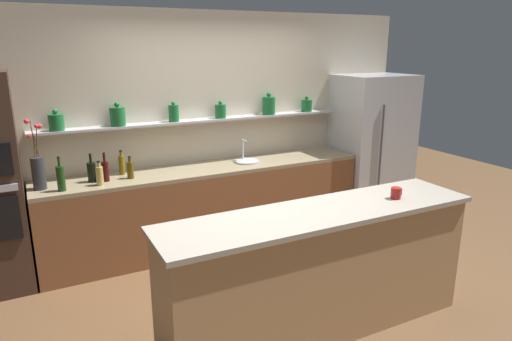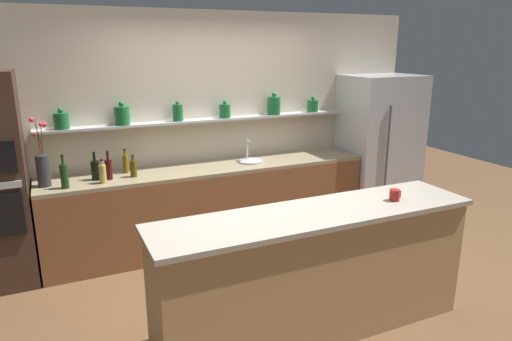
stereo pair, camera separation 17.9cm
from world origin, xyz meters
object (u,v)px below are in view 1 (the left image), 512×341
object	(u,v)px
flower_vase	(38,170)
bottle_oil_0	(130,170)
bottle_wine_1	(105,171)
bottle_wine_5	(92,172)
coffee_mug	(396,193)
sink_fixture	(246,160)
refrigerator	(371,146)
bottle_spirit_2	(100,175)
bottle_wine_3	(61,178)
bottle_oil_4	(122,165)

from	to	relation	value
flower_vase	bottle_oil_0	world-z (taller)	flower_vase
bottle_wine_1	bottle_wine_5	distance (m)	0.13
bottle_oil_0	coffee_mug	size ratio (longest dim) A/B	2.25
sink_fixture	bottle_oil_0	xyz separation A→B (m)	(-1.34, -0.06, 0.07)
refrigerator	sink_fixture	distance (m)	1.81
sink_fixture	bottle_spirit_2	xyz separation A→B (m)	(-1.65, -0.16, 0.07)
bottle_spirit_2	bottle_wine_5	world-z (taller)	bottle_wine_5
bottle_wine_1	bottle_wine_5	bearing A→B (deg)	161.24
refrigerator	bottle_wine_3	size ratio (longest dim) A/B	5.69
coffee_mug	refrigerator	bearing A→B (deg)	53.59
bottle_wine_3	coffee_mug	distance (m)	2.98
bottle_wine_1	bottle_oil_4	bearing A→B (deg)	42.57
flower_vase	bottle_wine_5	xyz separation A→B (m)	(0.47, 0.03, -0.08)
bottle_wine_1	bottle_oil_0	bearing A→B (deg)	-1.85
bottle_wine_5	flower_vase	bearing A→B (deg)	-176.84
refrigerator	bottle_oil_0	bearing A→B (deg)	-179.76
flower_vase	bottle_spirit_2	distance (m)	0.54
sink_fixture	bottle_wine_1	distance (m)	1.58
refrigerator	bottle_oil_4	distance (m)	3.20
bottle_oil_0	bottle_oil_4	distance (m)	0.19
sink_fixture	bottle_spirit_2	world-z (taller)	sink_fixture
bottle_oil_4	bottle_wine_5	xyz separation A→B (m)	(-0.32, -0.14, -0.00)
refrigerator	bottle_wine_3	bearing A→B (deg)	-177.93
bottle_oil_4	coffee_mug	bearing A→B (deg)	-49.89
flower_vase	bottle_spirit_2	size ratio (longest dim) A/B	2.78
bottle_wine_3	coffee_mug	xyz separation A→B (m)	(2.38, -1.79, 0.02)
refrigerator	coffee_mug	world-z (taller)	refrigerator
bottle_wine_1	bottle_oil_4	world-z (taller)	bottle_wine_1
bottle_wine_3	bottle_oil_4	xyz separation A→B (m)	(0.61, 0.31, -0.02)
flower_vase	bottle_wine_1	bearing A→B (deg)	-1.53
coffee_mug	bottle_spirit_2	bearing A→B (deg)	138.29
flower_vase	bottle_wine_3	bearing A→B (deg)	-40.05
bottle_oil_4	flower_vase	bearing A→B (deg)	-168.33
sink_fixture	bottle_wine_3	size ratio (longest dim) A/B	0.87
refrigerator	bottle_wine_1	bearing A→B (deg)	-179.91
flower_vase	coffee_mug	size ratio (longest dim) A/B	6.54
flower_vase	bottle_wine_5	world-z (taller)	flower_vase
bottle_spirit_2	refrigerator	bearing A→B (deg)	1.89
bottle_oil_0	bottle_wine_5	bearing A→B (deg)	172.24
refrigerator	bottle_oil_0	world-z (taller)	refrigerator
coffee_mug	bottle_oil_4	bearing A→B (deg)	130.11
flower_vase	sink_fixture	size ratio (longest dim) A/B	2.36
refrigerator	sink_fixture	xyz separation A→B (m)	(-1.81, 0.05, 0.01)
bottle_oil_0	bottle_wine_3	distance (m)	0.67
refrigerator	bottle_wine_5	bearing A→B (deg)	179.41
sink_fixture	bottle_oil_4	distance (m)	1.39
refrigerator	bottle_wine_1	distance (m)	3.39
bottle_oil_0	sink_fixture	bearing A→B (deg)	2.66
sink_fixture	bottle_wine_3	bearing A→B (deg)	-174.66
flower_vase	bottle_wine_1	xyz separation A→B (m)	(0.59, -0.02, -0.08)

